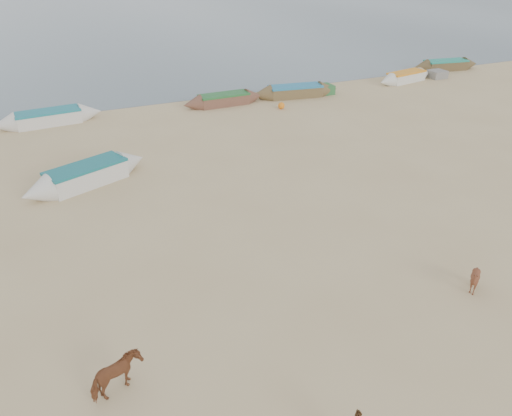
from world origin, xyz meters
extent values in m
plane|color=tan|center=(0.00, 0.00, 0.00)|extent=(140.00, 140.00, 0.00)
plane|color=slate|center=(0.00, 82.00, 0.01)|extent=(160.00, 160.00, 0.00)
imported|color=brown|center=(-6.34, -1.74, 0.56)|extent=(1.45, 1.09, 1.12)
imported|color=brown|center=(4.78, -2.32, 0.47)|extent=(0.89, 0.80, 0.93)
sphere|color=orange|center=(7.95, 17.60, 0.22)|extent=(0.44, 0.44, 0.44)
cube|color=slate|center=(-7.37, 20.83, 0.28)|extent=(1.20, 1.10, 0.56)
cube|color=#2F6937|center=(12.30, 19.63, 0.32)|extent=(1.50, 1.20, 0.64)
cube|color=slate|center=(23.20, 19.87, 0.30)|extent=(1.30, 1.20, 0.60)
camera|label=1|loc=(-6.81, -11.16, 10.04)|focal=35.00mm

